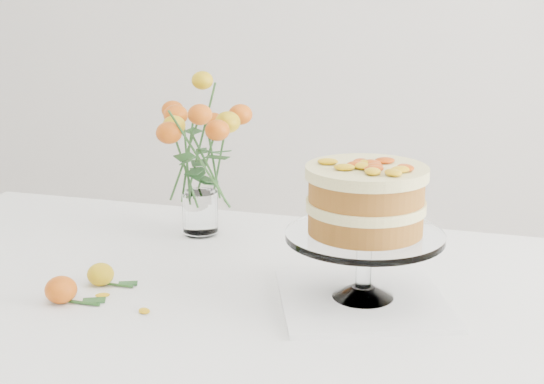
# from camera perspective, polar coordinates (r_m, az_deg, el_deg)

# --- Properties ---
(table) EXTENTS (1.43, 0.93, 0.76)m
(table) POSITION_cam_1_polar(r_m,az_deg,el_deg) (1.44, -6.28, -9.83)
(table) COLOR tan
(table) RESTS_ON ground
(napkin) EXTENTS (0.36, 0.36, 0.01)m
(napkin) POSITION_cam_1_polar(r_m,az_deg,el_deg) (1.33, 6.83, -8.01)
(napkin) COLOR white
(napkin) RESTS_ON table
(cake_stand) EXTENTS (0.27, 0.27, 0.24)m
(cake_stand) POSITION_cam_1_polar(r_m,az_deg,el_deg) (1.28, 7.06, -1.11)
(cake_stand) COLOR white
(cake_stand) RESTS_ON napkin
(rose_vase) EXTENTS (0.27, 0.27, 0.39)m
(rose_vase) POSITION_cam_1_polar(r_m,az_deg,el_deg) (1.62, -5.59, 4.47)
(rose_vase) COLOR white
(rose_vase) RESTS_ON table
(loose_rose_near) EXTENTS (0.09, 0.05, 0.04)m
(loose_rose_near) POSITION_cam_1_polar(r_m,az_deg,el_deg) (1.42, -12.77, -6.07)
(loose_rose_near) COLOR gold
(loose_rose_near) RESTS_ON table
(loose_rose_far) EXTENTS (0.10, 0.06, 0.05)m
(loose_rose_far) POSITION_cam_1_polar(r_m,az_deg,el_deg) (1.36, -15.59, -7.12)
(loose_rose_far) COLOR #C15409
(loose_rose_far) RESTS_ON table
(stray_petal_a) EXTENTS (0.03, 0.02, 0.00)m
(stray_petal_a) POSITION_cam_1_polar(r_m,az_deg,el_deg) (1.38, -12.65, -7.60)
(stray_petal_a) COLOR gold
(stray_petal_a) RESTS_ON table
(stray_petal_b) EXTENTS (0.03, 0.02, 0.00)m
(stray_petal_b) POSITION_cam_1_polar(r_m,az_deg,el_deg) (1.30, -9.60, -8.83)
(stray_petal_b) COLOR gold
(stray_petal_b) RESTS_ON table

